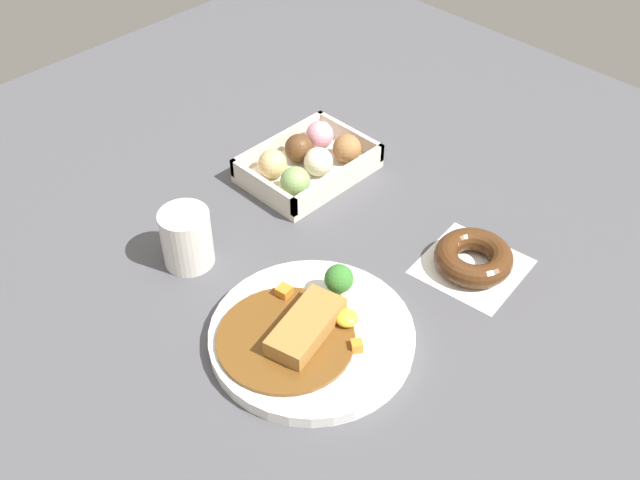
% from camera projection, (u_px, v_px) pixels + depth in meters
% --- Properties ---
extents(ground_plane, '(1.60, 1.60, 0.00)m').
position_uv_depth(ground_plane, '(313.00, 286.00, 1.05)').
color(ground_plane, '#4C4C51').
extents(curry_plate, '(0.26, 0.26, 0.07)m').
position_uv_depth(curry_plate, '(310.00, 333.00, 0.96)').
color(curry_plate, white).
rests_on(curry_plate, ground_plane).
extents(donut_box, '(0.20, 0.15, 0.06)m').
position_uv_depth(donut_box, '(309.00, 161.00, 1.22)').
color(donut_box, beige).
rests_on(donut_box, ground_plane).
extents(chocolate_ring_donut, '(0.15, 0.15, 0.04)m').
position_uv_depth(chocolate_ring_donut, '(473.00, 258.00, 1.06)').
color(chocolate_ring_donut, white).
rests_on(chocolate_ring_donut, ground_plane).
extents(coffee_mug, '(0.07, 0.07, 0.09)m').
position_uv_depth(coffee_mug, '(187.00, 238.00, 1.06)').
color(coffee_mug, silver).
rests_on(coffee_mug, ground_plane).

